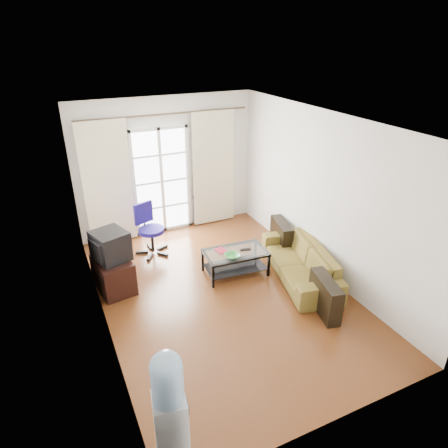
# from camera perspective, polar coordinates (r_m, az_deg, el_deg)

# --- Properties ---
(floor) EXTENTS (5.20, 5.20, 0.00)m
(floor) POSITION_cam_1_polar(r_m,az_deg,el_deg) (6.44, -0.20, -9.83)
(floor) COLOR brown
(floor) RESTS_ON ground
(ceiling) EXTENTS (5.20, 5.20, 0.00)m
(ceiling) POSITION_cam_1_polar(r_m,az_deg,el_deg) (5.34, -0.24, 14.41)
(ceiling) COLOR white
(ceiling) RESTS_ON wall_back
(wall_back) EXTENTS (3.60, 0.02, 2.70)m
(wall_back) POSITION_cam_1_polar(r_m,az_deg,el_deg) (8.04, -8.12, 8.17)
(wall_back) COLOR white
(wall_back) RESTS_ON floor
(wall_front) EXTENTS (3.60, 0.02, 2.70)m
(wall_front) POSITION_cam_1_polar(r_m,az_deg,el_deg) (3.91, 16.52, -13.53)
(wall_front) COLOR white
(wall_front) RESTS_ON floor
(wall_left) EXTENTS (0.02, 5.20, 2.70)m
(wall_left) POSITION_cam_1_polar(r_m,az_deg,el_deg) (5.34, -18.04, -2.35)
(wall_left) COLOR white
(wall_left) RESTS_ON floor
(wall_right) EXTENTS (0.02, 5.20, 2.70)m
(wall_right) POSITION_cam_1_polar(r_m,az_deg,el_deg) (6.66, 14.01, 3.85)
(wall_right) COLOR white
(wall_right) RESTS_ON floor
(french_door) EXTENTS (1.16, 0.06, 2.15)m
(french_door) POSITION_cam_1_polar(r_m,az_deg,el_deg) (8.04, -8.89, 6.04)
(french_door) COLOR white
(french_door) RESTS_ON wall_back
(curtain_rod) EXTENTS (3.30, 0.04, 0.04)m
(curtain_rod) POSITION_cam_1_polar(r_m,az_deg,el_deg) (7.70, -8.37, 15.29)
(curtain_rod) COLOR #4C3F2D
(curtain_rod) RESTS_ON wall_back
(curtain_left) EXTENTS (0.90, 0.07, 2.35)m
(curtain_left) POSITION_cam_1_polar(r_m,az_deg,el_deg) (7.73, -16.29, 5.48)
(curtain_left) COLOR beige
(curtain_left) RESTS_ON curtain_rod
(curtain_right) EXTENTS (0.90, 0.07, 2.35)m
(curtain_right) POSITION_cam_1_polar(r_m,az_deg,el_deg) (8.29, -1.48, 7.88)
(curtain_right) COLOR beige
(curtain_right) RESTS_ON curtain_rod
(radiator) EXTENTS (0.64, 0.12, 0.64)m
(radiator) POSITION_cam_1_polar(r_m,az_deg,el_deg) (8.56, -2.39, 2.23)
(radiator) COLOR gray
(radiator) RESTS_ON floor
(sofa) EXTENTS (2.27, 1.62, 0.56)m
(sofa) POSITION_cam_1_polar(r_m,az_deg,el_deg) (6.82, 10.84, -5.33)
(sofa) COLOR olive
(sofa) RESTS_ON floor
(coffee_table) EXTENTS (1.10, 0.68, 0.43)m
(coffee_table) POSITION_cam_1_polar(r_m,az_deg,el_deg) (6.78, 1.62, -5.07)
(coffee_table) COLOR silver
(coffee_table) RESTS_ON floor
(bowl) EXTENTS (0.25, 0.25, 0.06)m
(bowl) POSITION_cam_1_polar(r_m,az_deg,el_deg) (6.52, 1.17, -4.58)
(bowl) COLOR green
(bowl) RESTS_ON coffee_table
(book) EXTENTS (0.20, 0.24, 0.02)m
(book) POSITION_cam_1_polar(r_m,az_deg,el_deg) (6.67, -1.00, -4.00)
(book) COLOR maroon
(book) RESTS_ON coffee_table
(remote) EXTENTS (0.19, 0.09, 0.02)m
(remote) POSITION_cam_1_polar(r_m,az_deg,el_deg) (6.75, 3.08, -3.65)
(remote) COLOR black
(remote) RESTS_ON coffee_table
(tv_stand) EXTENTS (0.60, 0.81, 0.54)m
(tv_stand) POSITION_cam_1_polar(r_m,az_deg,el_deg) (6.63, -15.52, -6.93)
(tv_stand) COLOR black
(tv_stand) RESTS_ON floor
(crt_tv) EXTENTS (0.62, 0.63, 0.47)m
(crt_tv) POSITION_cam_1_polar(r_m,az_deg,el_deg) (6.39, -16.06, -3.05)
(crt_tv) COLOR black
(crt_tv) RESTS_ON tv_stand
(task_chair) EXTENTS (0.84, 0.84, 0.96)m
(task_chair) POSITION_cam_1_polar(r_m,az_deg,el_deg) (7.52, -10.36, -2.11)
(task_chair) COLOR black
(task_chair) RESTS_ON floor
(water_cooler) EXTENTS (0.34, 0.33, 1.42)m
(water_cooler) POSITION_cam_1_polar(r_m,az_deg,el_deg) (3.90, -7.72, -25.11)
(water_cooler) COLOR silver
(water_cooler) RESTS_ON floor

